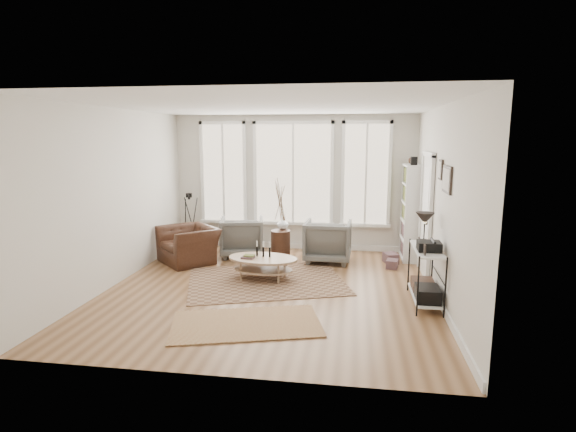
% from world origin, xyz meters
% --- Properties ---
extents(room, '(5.50, 5.54, 2.90)m').
position_xyz_m(room, '(0.02, 0.03, 1.43)').
color(room, '#8F6643').
rests_on(room, ground).
extents(bay_window, '(4.14, 0.12, 2.24)m').
position_xyz_m(bay_window, '(0.00, 2.71, 1.61)').
color(bay_window, tan).
rests_on(bay_window, ground).
extents(door, '(0.09, 1.06, 2.22)m').
position_xyz_m(door, '(2.57, 1.15, 1.12)').
color(door, silver).
rests_on(door, ground).
extents(bookcase, '(0.31, 0.85, 2.06)m').
position_xyz_m(bookcase, '(2.44, 2.23, 0.96)').
color(bookcase, white).
rests_on(bookcase, ground).
extents(low_shelf, '(0.38, 1.08, 1.30)m').
position_xyz_m(low_shelf, '(2.38, -0.30, 0.51)').
color(low_shelf, white).
rests_on(low_shelf, ground).
extents(wall_art, '(0.04, 0.88, 0.44)m').
position_xyz_m(wall_art, '(2.58, -0.27, 1.88)').
color(wall_art, black).
rests_on(wall_art, ground).
extents(rug_main, '(3.07, 2.66, 0.01)m').
position_xyz_m(rug_main, '(-0.14, 0.37, 0.01)').
color(rug_main, brown).
rests_on(rug_main, ground).
extents(rug_runner, '(2.15, 1.56, 0.01)m').
position_xyz_m(rug_runner, '(-0.06, -1.44, 0.01)').
color(rug_runner, brown).
rests_on(rug_runner, ground).
extents(coffee_table, '(1.30, 0.91, 0.56)m').
position_xyz_m(coffee_table, '(-0.23, 0.48, 0.30)').
color(coffee_table, tan).
rests_on(coffee_table, ground).
extents(armchair_left, '(1.03, 1.05, 0.81)m').
position_xyz_m(armchair_left, '(-0.96, 1.96, 0.40)').
color(armchair_left, '#63635E').
rests_on(armchair_left, ground).
extents(armchair_right, '(0.92, 0.94, 0.83)m').
position_xyz_m(armchair_right, '(0.82, 1.78, 0.41)').
color(armchair_right, '#63635E').
rests_on(armchair_right, ground).
extents(side_table, '(0.39, 0.39, 1.63)m').
position_xyz_m(side_table, '(-0.13, 1.81, 0.79)').
color(side_table, '#392116').
rests_on(side_table, ground).
extents(vase, '(0.26, 0.26, 0.23)m').
position_xyz_m(vase, '(-0.11, 1.97, 0.70)').
color(vase, silver).
rests_on(vase, side_table).
extents(accent_chair, '(1.42, 1.42, 0.70)m').
position_xyz_m(accent_chair, '(-1.88, 1.32, 0.35)').
color(accent_chair, '#392116').
rests_on(accent_chair, ground).
extents(tripod_camera, '(0.44, 0.44, 1.25)m').
position_xyz_m(tripod_camera, '(-2.17, 2.20, 0.58)').
color(tripod_camera, black).
rests_on(tripod_camera, ground).
extents(book_stack_near, '(0.31, 0.36, 0.19)m').
position_xyz_m(book_stack_near, '(2.05, 1.83, 0.10)').
color(book_stack_near, brown).
rests_on(book_stack_near, ground).
extents(book_stack_far, '(0.25, 0.29, 0.16)m').
position_xyz_m(book_stack_far, '(2.05, 1.46, 0.08)').
color(book_stack_far, brown).
rests_on(book_stack_far, ground).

